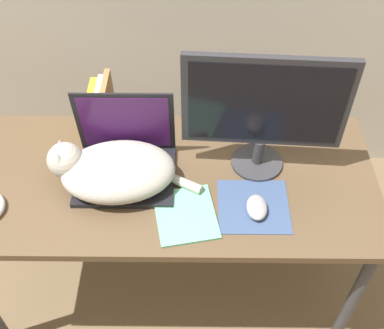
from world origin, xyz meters
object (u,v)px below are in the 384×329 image
Objects in this scene: external_monitor at (264,110)px; webcam at (156,116)px; book_row at (103,111)px; cat at (113,170)px; notepad at (186,215)px; computer_mouse at (257,207)px; laptop at (125,160)px.

external_monitor reaches higher than webcam.
book_row is 0.20m from webcam.
cat is at bearing -168.34° from external_monitor.
cat reaches higher than notepad.
webcam reaches higher than notepad.
external_monitor reaches higher than computer_mouse.
book_row is (-0.06, 0.24, 0.04)m from cat.
notepad is 0.43m from webcam.
cat is 4.99× the size of computer_mouse.
notepad is (0.20, -0.19, -0.05)m from laptop.
laptop is 0.07m from cat.
cat is at bearing 151.80° from notepad.
webcam is (-0.34, 0.39, 0.03)m from computer_mouse.
notepad is (0.30, -0.37, -0.11)m from book_row.
book_row is at bearing 145.99° from computer_mouse.
laptop is 0.24m from webcam.
book_row is 0.93× the size of notepad.
book_row is at bearing -166.73° from webcam.
laptop reaches higher than book_row.
laptop is 0.28m from notepad.
cat is at bearing -117.23° from laptop.
notepad is (0.24, -0.13, -0.07)m from cat.
cat is 0.28m from notepad.
computer_mouse reaches higher than notepad.
webcam is at bearing 105.52° from notepad.
cat is (-0.03, -0.06, 0.02)m from laptop.
computer_mouse is 0.22m from notepad.
laptop is 3.24× the size of computer_mouse.
laptop is at bearing -175.45° from external_monitor.
webcam is at bearing 67.02° from cat.
laptop is 1.34× the size of notepad.
webcam is at bearing 152.19° from external_monitor.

